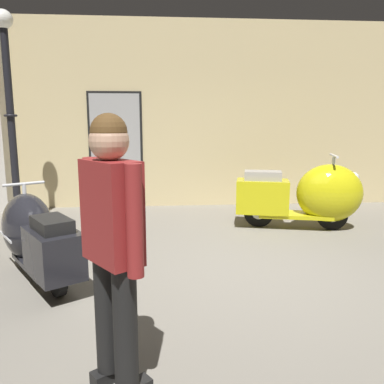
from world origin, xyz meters
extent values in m
plane|color=slate|center=(0.00, 0.00, 0.00)|extent=(60.00, 60.00, 0.00)
cube|color=#CCB784|center=(0.00, 3.63, 1.71)|extent=(18.00, 0.20, 3.42)
cube|color=black|center=(-1.71, 3.52, 1.36)|extent=(0.98, 0.03, 1.56)
cube|color=#9E9E9E|center=(-1.71, 3.50, 1.36)|extent=(0.90, 0.01, 1.48)
cylinder|color=black|center=(-2.34, 0.42, 0.19)|extent=(0.27, 0.36, 0.38)
cylinder|color=silver|center=(-2.34, 0.42, 0.19)|extent=(0.17, 0.19, 0.17)
cylinder|color=black|center=(-1.84, -0.34, 0.19)|extent=(0.27, 0.36, 0.38)
cylinder|color=silver|center=(-1.84, -0.34, 0.19)|extent=(0.17, 0.19, 0.17)
cube|color=black|center=(-2.09, 0.04, 0.17)|extent=(0.79, 0.95, 0.05)
ellipsoid|color=black|center=(-2.32, 0.38, 0.46)|extent=(0.86, 0.95, 0.73)
cube|color=black|center=(-1.86, -0.30, 0.40)|extent=(0.68, 0.75, 0.42)
cube|color=black|center=(-1.86, -0.30, 0.67)|extent=(0.48, 0.53, 0.11)
sphere|color=silver|center=(-2.46, 0.61, 0.66)|extent=(0.14, 0.14, 0.14)
cylinder|color=silver|center=(-2.33, 0.41, 0.80)|extent=(0.04, 0.04, 0.27)
cylinder|color=silver|center=(-2.33, 0.41, 0.93)|extent=(0.37, 0.26, 0.03)
cube|color=silver|center=(-2.52, 0.25, 0.42)|extent=(0.36, 0.54, 0.02)
cylinder|color=black|center=(1.64, 1.65, 0.23)|extent=(0.46, 0.19, 0.45)
cylinder|color=silver|center=(1.64, 1.65, 0.23)|extent=(0.22, 0.15, 0.20)
cylinder|color=black|center=(0.60, 1.90, 0.23)|extent=(0.46, 0.19, 0.45)
cylinder|color=silver|center=(0.60, 1.90, 0.23)|extent=(0.22, 0.15, 0.20)
cube|color=gold|center=(1.12, 1.78, 0.20)|extent=(1.14, 0.65, 0.06)
ellipsoid|color=gold|center=(1.59, 1.67, 0.55)|extent=(1.06, 0.79, 0.86)
cube|color=gold|center=(0.64, 1.89, 0.47)|extent=(0.85, 0.62, 0.50)
cube|color=gray|center=(0.64, 1.89, 0.79)|extent=(0.60, 0.43, 0.14)
sphere|color=silver|center=(1.90, 1.59, 0.78)|extent=(0.17, 0.17, 0.17)
cylinder|color=silver|center=(1.62, 1.66, 0.94)|extent=(0.05, 0.05, 0.32)
cylinder|color=silver|center=(1.62, 1.66, 1.10)|extent=(0.15, 0.49, 0.04)
cube|color=silver|center=(1.66, 1.95, 0.49)|extent=(0.74, 0.19, 0.03)
cylinder|color=black|center=(-3.10, 2.27, 0.09)|extent=(0.28, 0.28, 0.18)
cylinder|color=black|center=(-3.10, 2.27, 1.54)|extent=(0.11, 0.11, 2.72)
torus|color=black|center=(-3.10, 2.27, 1.68)|extent=(0.19, 0.19, 0.04)
sphere|color=white|center=(-3.10, 2.27, 3.02)|extent=(0.27, 0.27, 0.27)
cylinder|color=black|center=(-1.08, -1.76, 0.48)|extent=(0.14, 0.14, 0.80)
cube|color=black|center=(-1.19, -1.58, 0.04)|extent=(0.26, 0.23, 0.08)
cylinder|color=black|center=(-1.21, -1.59, 0.48)|extent=(0.14, 0.14, 0.80)
cube|color=maroon|center=(-1.15, -1.68, 1.09)|extent=(0.38, 0.42, 0.57)
cylinder|color=maroon|center=(-1.01, -1.86, 1.08)|extent=(0.09, 0.09, 0.59)
cylinder|color=maroon|center=(-1.28, -1.49, 1.08)|extent=(0.09, 0.09, 0.59)
sphere|color=tan|center=(-1.15, -1.68, 1.47)|extent=(0.22, 0.22, 0.22)
sphere|color=brown|center=(-1.15, -1.68, 1.52)|extent=(0.20, 0.20, 0.20)
camera|label=1|loc=(-0.87, -3.78, 1.57)|focal=36.33mm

